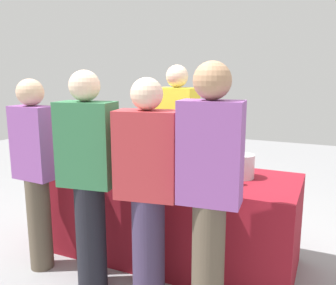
{
  "coord_description": "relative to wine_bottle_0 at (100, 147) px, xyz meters",
  "views": [
    {
      "loc": [
        1.23,
        -2.69,
        1.6
      ],
      "look_at": [
        0.0,
        0.0,
        1.03
      ],
      "focal_mm": 38.34,
      "sensor_mm": 36.0,
      "label": 1
    }
  ],
  "objects": [
    {
      "name": "guest_1",
      "position": [
        0.46,
        -0.8,
        -0.02
      ],
      "size": [
        0.43,
        0.28,
        1.63
      ],
      "rotation": [
        0.0,
        0.0,
        0.15
      ],
      "color": "black",
      "rests_on": "ground_plane"
    },
    {
      "name": "ground_plane",
      "position": [
        0.79,
        -0.13,
        -0.89
      ],
      "size": [
        12.0,
        12.0,
        0.0
      ],
      "primitive_type": "plane",
      "color": "gray"
    },
    {
      "name": "wine_glass_2",
      "position": [
        0.56,
        -0.34,
        -0.03
      ],
      "size": [
        0.07,
        0.07,
        0.13
      ],
      "color": "silver",
      "rests_on": "tasting_table"
    },
    {
      "name": "wine_bottle_1",
      "position": [
        0.46,
        -0.01,
        0.0
      ],
      "size": [
        0.08,
        0.08,
        0.33
      ],
      "color": "black",
      "rests_on": "tasting_table"
    },
    {
      "name": "wine_glass_3",
      "position": [
        0.74,
        -0.33,
        -0.01
      ],
      "size": [
        0.08,
        0.08,
        0.15
      ],
      "color": "silver",
      "rests_on": "tasting_table"
    },
    {
      "name": "ice_bucket",
      "position": [
        1.4,
        -0.06,
        -0.02
      ],
      "size": [
        0.2,
        0.2,
        0.19
      ],
      "primitive_type": "cylinder",
      "color": "silver",
      "rests_on": "tasting_table"
    },
    {
      "name": "tasting_table",
      "position": [
        0.79,
        -0.13,
        -0.5
      ],
      "size": [
        2.15,
        0.81,
        0.78
      ],
      "primitive_type": "cube",
      "color": "maroon",
      "rests_on": "ground_plane"
    },
    {
      "name": "guest_2",
      "position": [
        0.94,
        -0.79,
        -0.05
      ],
      "size": [
        0.45,
        0.29,
        1.58
      ],
      "rotation": [
        0.0,
        0.0,
        0.17
      ],
      "color": "#3F3351",
      "rests_on": "ground_plane"
    },
    {
      "name": "guest_3",
      "position": [
        1.39,
        -0.84,
        0.03
      ],
      "size": [
        0.39,
        0.24,
        1.67
      ],
      "rotation": [
        0.0,
        0.0,
        0.1
      ],
      "color": "brown",
      "rests_on": "ground_plane"
    },
    {
      "name": "wine_bottle_4",
      "position": [
        1.07,
        0.06,
        -0.01
      ],
      "size": [
        0.07,
        0.07,
        0.3
      ],
      "color": "black",
      "rests_on": "tasting_table"
    },
    {
      "name": "wine_bottle_2",
      "position": [
        0.67,
        0.07,
        0.01
      ],
      "size": [
        0.07,
        0.07,
        0.34
      ],
      "color": "black",
      "rests_on": "tasting_table"
    },
    {
      "name": "wine_glass_5",
      "position": [
        1.41,
        -0.28,
        -0.02
      ],
      "size": [
        0.06,
        0.06,
        0.13
      ],
      "color": "silver",
      "rests_on": "tasting_table"
    },
    {
      "name": "server_pouring",
      "position": [
        0.59,
        0.52,
        0.02
      ],
      "size": [
        0.44,
        0.28,
        1.69
      ],
      "rotation": [
        0.0,
        0.0,
        3.01
      ],
      "color": "#3F3351",
      "rests_on": "ground_plane"
    },
    {
      "name": "wine_bottle_3",
      "position": [
        0.77,
        -0.02,
        -0.01
      ],
      "size": [
        0.08,
        0.08,
        0.3
      ],
      "color": "black",
      "rests_on": "tasting_table"
    },
    {
      "name": "guest_0",
      "position": [
        -0.09,
        -0.75,
        -0.03
      ],
      "size": [
        0.35,
        0.21,
        1.56
      ],
      "rotation": [
        0.0,
        0.0,
        -0.06
      ],
      "color": "brown",
      "rests_on": "ground_plane"
    },
    {
      "name": "wine_glass_4",
      "position": [
        1.19,
        -0.34,
        -0.02
      ],
      "size": [
        0.07,
        0.07,
        0.13
      ],
      "color": "silver",
      "rests_on": "tasting_table"
    },
    {
      "name": "wine_bottle_0",
      "position": [
        0.0,
        0.0,
        0.0
      ],
      "size": [
        0.08,
        0.08,
        0.32
      ],
      "color": "black",
      "rests_on": "tasting_table"
    },
    {
      "name": "wine_glass_1",
      "position": [
        0.47,
        -0.2,
        -0.02
      ],
      "size": [
        0.07,
        0.07,
        0.13
      ],
      "color": "silver",
      "rests_on": "tasting_table"
    },
    {
      "name": "wine_glass_0",
      "position": [
        0.16,
        -0.26,
        -0.01
      ],
      "size": [
        0.07,
        0.07,
        0.15
      ],
      "color": "silver",
      "rests_on": "tasting_table"
    }
  ]
}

